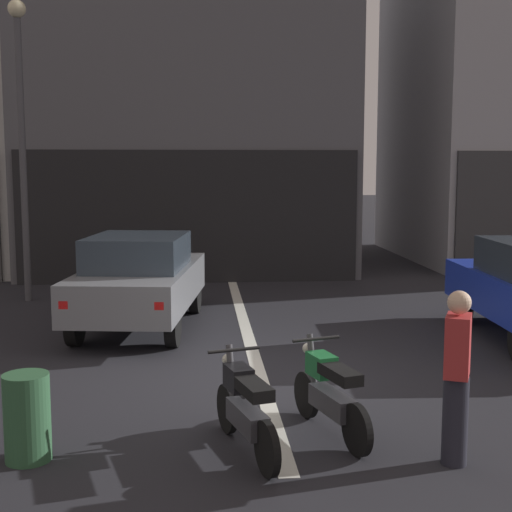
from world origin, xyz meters
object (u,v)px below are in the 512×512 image
Objects in this scene: trash_bin at (27,417)px; street_lamp at (21,119)px; motorcycle_green_row_left_mid at (329,392)px; car_grey_crossing_near at (140,278)px; motorcycle_black_row_leftmost at (245,407)px; person_by_motorcycles at (457,376)px; car_black_down_street at (266,226)px.

street_lamp is at bearing 103.12° from trash_bin.
street_lamp is 3.78× the size of motorcycle_green_row_left_mid.
car_grey_crossing_near is 5.74m from motorcycle_black_row_leftmost.
car_grey_crossing_near reaches higher than trash_bin.
street_lamp is at bearing 121.95° from motorcycle_green_row_left_mid.
motorcycle_green_row_left_mid is 1.39m from person_by_motorcycles.
trash_bin is (1.95, -8.35, -3.35)m from street_lamp.
motorcycle_green_row_left_mid is at bearing -65.16° from car_grey_crossing_near.
car_grey_crossing_near is 5.61m from trash_bin.
person_by_motorcycles reaches higher than motorcycle_black_row_leftmost.
street_lamp is (-2.57, 2.80, 2.89)m from car_grey_crossing_near.
car_black_down_street is (3.19, 10.47, 0.00)m from car_grey_crossing_near.
car_black_down_street is 16.45m from person_by_motorcycles.
street_lamp is at bearing 132.59° from car_grey_crossing_near.
person_by_motorcycles is at bearing -38.51° from motorcycle_green_row_left_mid.
person_by_motorcycles is at bearing -60.17° from car_grey_crossing_near.
motorcycle_black_row_leftmost is 2.04m from person_by_motorcycles.
motorcycle_green_row_left_mid is at bearing -92.98° from car_black_down_street.
street_lamp reaches higher than motorcycle_green_row_left_mid.
trash_bin is at bearing 174.15° from person_by_motorcycles.
motorcycle_green_row_left_mid is at bearing 23.23° from motorcycle_black_row_leftmost.
motorcycle_black_row_leftmost is 0.99m from motorcycle_green_row_left_mid.
person_by_motorcycles is (0.23, -16.44, -0.03)m from car_black_down_street.
car_black_down_street is 0.69× the size of street_lamp.
person_by_motorcycles is 4.09m from trash_bin.
person_by_motorcycles is 1.96× the size of trash_bin.
car_black_down_street reaches higher than motorcycle_green_row_left_mid.
car_black_down_street is 2.59× the size of motorcycle_black_row_leftmost.
street_lamp is at bearing -126.89° from car_black_down_street.
motorcycle_green_row_left_mid is (0.91, 0.39, 0.00)m from motorcycle_black_row_leftmost.
car_grey_crossing_near is 2.65× the size of motorcycle_green_row_left_mid.
person_by_motorcycles is (3.42, -5.97, -0.03)m from car_grey_crossing_near.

